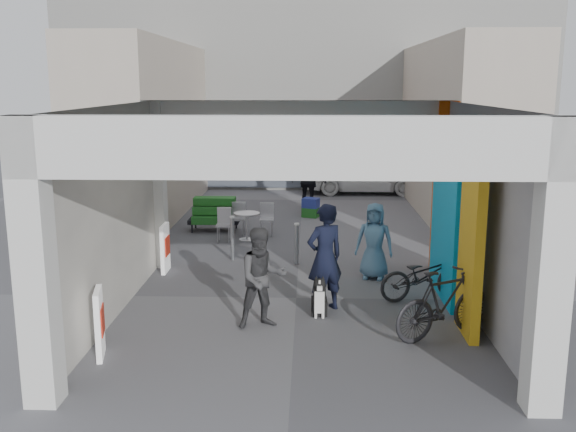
{
  "coord_description": "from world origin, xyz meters",
  "views": [
    {
      "loc": [
        0.22,
        -11.16,
        3.85
      ],
      "look_at": [
        -0.19,
        1.0,
        1.32
      ],
      "focal_mm": 40.0,
      "sensor_mm": 36.0,
      "label": 1
    }
  ],
  "objects_px": {
    "white_van": "(362,173)",
    "bicycle_rear": "(444,303)",
    "man_elderly": "(374,241)",
    "border_collie": "(319,300)",
    "bicycle_front": "(424,275)",
    "produce_stand": "(214,218)",
    "man_with_dog": "(325,257)",
    "cafe_set": "(244,226)",
    "man_crates": "(309,181)",
    "man_back_turned": "(262,278)"
  },
  "relations": [
    {
      "from": "bicycle_rear",
      "to": "man_back_turned",
      "type": "bearing_deg",
      "value": 53.63
    },
    {
      "from": "man_crates",
      "to": "bicycle_rear",
      "type": "distance_m",
      "value": 10.1
    },
    {
      "from": "cafe_set",
      "to": "produce_stand",
      "type": "height_order",
      "value": "produce_stand"
    },
    {
      "from": "man_with_dog",
      "to": "bicycle_rear",
      "type": "distance_m",
      "value": 2.19
    },
    {
      "from": "border_collie",
      "to": "man_elderly",
      "type": "bearing_deg",
      "value": 61.24
    },
    {
      "from": "man_with_dog",
      "to": "man_crates",
      "type": "xyz_separation_m",
      "value": [
        -0.28,
        8.7,
        -0.0
      ]
    },
    {
      "from": "man_elderly",
      "to": "man_crates",
      "type": "xyz_separation_m",
      "value": [
        -1.31,
        6.83,
        0.16
      ]
    },
    {
      "from": "produce_stand",
      "to": "man_back_turned",
      "type": "relative_size",
      "value": 0.81
    },
    {
      "from": "man_back_turned",
      "to": "white_van",
      "type": "relative_size",
      "value": 0.38
    },
    {
      "from": "produce_stand",
      "to": "man_crates",
      "type": "height_order",
      "value": "man_crates"
    },
    {
      "from": "man_with_dog",
      "to": "bicycle_rear",
      "type": "relative_size",
      "value": 1.03
    },
    {
      "from": "cafe_set",
      "to": "produce_stand",
      "type": "distance_m",
      "value": 1.13
    },
    {
      "from": "produce_stand",
      "to": "man_back_turned",
      "type": "distance_m",
      "value": 7.04
    },
    {
      "from": "produce_stand",
      "to": "border_collie",
      "type": "height_order",
      "value": "produce_stand"
    },
    {
      "from": "produce_stand",
      "to": "man_elderly",
      "type": "relative_size",
      "value": 0.86
    },
    {
      "from": "cafe_set",
      "to": "man_back_turned",
      "type": "height_order",
      "value": "man_back_turned"
    },
    {
      "from": "cafe_set",
      "to": "produce_stand",
      "type": "relative_size",
      "value": 1.04
    },
    {
      "from": "man_back_turned",
      "to": "man_crates",
      "type": "height_order",
      "value": "man_crates"
    },
    {
      "from": "cafe_set",
      "to": "man_elderly",
      "type": "xyz_separation_m",
      "value": [
        2.96,
        -3.36,
        0.47
      ]
    },
    {
      "from": "bicycle_rear",
      "to": "cafe_set",
      "type": "bearing_deg",
      "value": 0.93
    },
    {
      "from": "man_back_turned",
      "to": "bicycle_rear",
      "type": "height_order",
      "value": "man_back_turned"
    },
    {
      "from": "bicycle_front",
      "to": "bicycle_rear",
      "type": "relative_size",
      "value": 0.94
    },
    {
      "from": "cafe_set",
      "to": "border_collie",
      "type": "bearing_deg",
      "value": -71.61
    },
    {
      "from": "produce_stand",
      "to": "bicycle_rear",
      "type": "distance_m",
      "value": 8.49
    },
    {
      "from": "man_crates",
      "to": "white_van",
      "type": "bearing_deg",
      "value": -100.13
    },
    {
      "from": "produce_stand",
      "to": "bicycle_front",
      "type": "height_order",
      "value": "bicycle_front"
    },
    {
      "from": "produce_stand",
      "to": "white_van",
      "type": "xyz_separation_m",
      "value": [
        4.38,
        6.12,
        0.38
      ]
    },
    {
      "from": "produce_stand",
      "to": "man_with_dog",
      "type": "relative_size",
      "value": 0.71
    },
    {
      "from": "cafe_set",
      "to": "man_elderly",
      "type": "distance_m",
      "value": 4.5
    },
    {
      "from": "man_elderly",
      "to": "bicycle_front",
      "type": "relative_size",
      "value": 0.9
    },
    {
      "from": "white_van",
      "to": "bicycle_rear",
      "type": "bearing_deg",
      "value": -178.6
    },
    {
      "from": "cafe_set",
      "to": "produce_stand",
      "type": "xyz_separation_m",
      "value": [
        -0.86,
        0.74,
        0.05
      ]
    },
    {
      "from": "border_collie",
      "to": "man_back_turned",
      "type": "bearing_deg",
      "value": -151.75
    },
    {
      "from": "man_crates",
      "to": "man_elderly",
      "type": "bearing_deg",
      "value": 119.75
    },
    {
      "from": "man_back_turned",
      "to": "bicycle_rear",
      "type": "distance_m",
      "value": 2.85
    },
    {
      "from": "cafe_set",
      "to": "bicycle_front",
      "type": "relative_size",
      "value": 0.81
    },
    {
      "from": "border_collie",
      "to": "white_van",
      "type": "height_order",
      "value": "white_van"
    },
    {
      "from": "cafe_set",
      "to": "man_back_turned",
      "type": "distance_m",
      "value": 6.15
    },
    {
      "from": "bicycle_rear",
      "to": "man_elderly",
      "type": "bearing_deg",
      "value": -15.01
    },
    {
      "from": "man_with_dog",
      "to": "man_back_turned",
      "type": "relative_size",
      "value": 1.14
    },
    {
      "from": "bicycle_front",
      "to": "white_van",
      "type": "distance_m",
      "value": 11.49
    },
    {
      "from": "man_elderly",
      "to": "bicycle_front",
      "type": "distance_m",
      "value": 1.52
    },
    {
      "from": "bicycle_front",
      "to": "white_van",
      "type": "relative_size",
      "value": 0.4
    },
    {
      "from": "border_collie",
      "to": "man_with_dog",
      "type": "xyz_separation_m",
      "value": [
        0.09,
        0.3,
        0.65
      ]
    },
    {
      "from": "cafe_set",
      "to": "man_crates",
      "type": "height_order",
      "value": "man_crates"
    },
    {
      "from": "cafe_set",
      "to": "man_elderly",
      "type": "bearing_deg",
      "value": -48.66
    },
    {
      "from": "man_with_dog",
      "to": "bicycle_front",
      "type": "bearing_deg",
      "value": 168.96
    },
    {
      "from": "bicycle_front",
      "to": "man_crates",
      "type": "bearing_deg",
      "value": -4.01
    },
    {
      "from": "produce_stand",
      "to": "man_with_dog",
      "type": "height_order",
      "value": "man_with_dog"
    },
    {
      "from": "border_collie",
      "to": "bicycle_front",
      "type": "relative_size",
      "value": 0.42
    }
  ]
}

